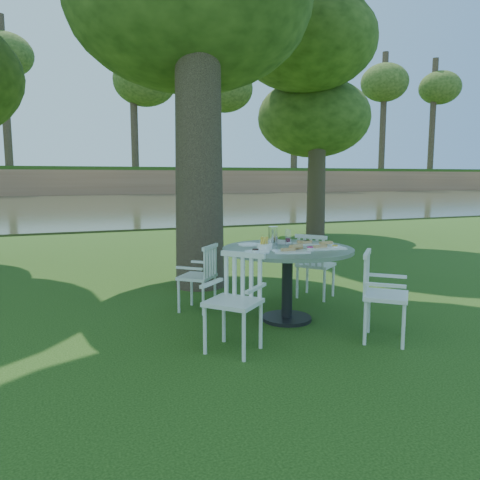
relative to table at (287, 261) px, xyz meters
name	(u,v)px	position (x,y,z in m)	size (l,w,h in m)	color
ground	(246,312)	(-0.31, 0.46, -0.68)	(140.00, 140.00, 0.00)	#16360B
table	(287,261)	(0.00, 0.00, 0.00)	(1.46, 1.46, 0.83)	black
chair_ne	(313,261)	(0.75, 0.72, -0.17)	(0.59, 0.60, 0.86)	white
chair_nw	(203,272)	(-0.77, 0.70, -0.20)	(0.55, 0.56, 0.81)	white
chair_sw	(238,293)	(-0.83, -0.61, -0.15)	(0.62, 0.63, 0.90)	white
chair_se	(377,289)	(0.53, -0.89, -0.16)	(0.61, 0.61, 0.88)	white
tableware	(283,244)	(-0.04, 0.05, 0.19)	(1.16, 0.92, 0.22)	white
river	(96,205)	(-0.31, 23.46, -0.68)	(100.00, 28.00, 0.12)	#31351F
far_bank	(80,115)	(-0.04, 41.58, 6.57)	(100.00, 18.00, 15.20)	#976246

